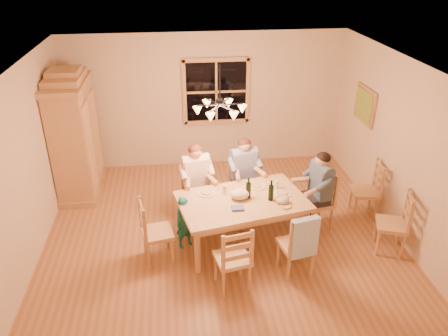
{
  "coord_description": "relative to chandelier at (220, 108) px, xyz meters",
  "views": [
    {
      "loc": [
        -0.64,
        -5.82,
        4.14
      ],
      "look_at": [
        0.07,
        0.1,
        1.07
      ],
      "focal_mm": 35.0,
      "sensor_mm": 36.0,
      "label": 1
    }
  ],
  "objects": [
    {
      "name": "adult_plaid_man",
      "position": [
        0.47,
        0.59,
        -1.24
      ],
      "size": [
        0.46,
        0.49,
        0.87
      ],
      "rotation": [
        0.0,
        0.0,
        3.35
      ],
      "color": "#33508E",
      "rests_on": "floor"
    },
    {
      "name": "plate_slate",
      "position": [
        0.92,
        -0.26,
        -1.31
      ],
      "size": [
        0.26,
        0.26,
        0.02
      ],
      "primitive_type": "cylinder",
      "color": "white",
      "rests_on": "dining_table"
    },
    {
      "name": "chair_spare_back",
      "position": [
        2.45,
        0.16,
        -1.77
      ],
      "size": [
        0.48,
        0.5,
        0.99
      ],
      "rotation": [
        0.0,
        0.0,
        1.42
      ],
      "color": "tan",
      "rests_on": "floor"
    },
    {
      "name": "adult_slate_man",
      "position": [
        1.56,
        -0.09,
        -1.24
      ],
      "size": [
        0.49,
        0.46,
        0.87
      ],
      "rotation": [
        0.0,
        0.0,
        1.78
      ],
      "color": "#44596D",
      "rests_on": "floor"
    },
    {
      "name": "cap",
      "position": [
        0.86,
        -0.51,
        -1.26
      ],
      "size": [
        0.2,
        0.2,
        0.11
      ],
      "primitive_type": "ellipsoid",
      "color": "#CDAE89",
      "rests_on": "dining_table"
    },
    {
      "name": "plate_woman",
      "position": [
        -0.22,
        -0.12,
        -1.31
      ],
      "size": [
        0.26,
        0.26,
        0.02
      ],
      "primitive_type": "cylinder",
      "color": "white",
      "rests_on": "dining_table"
    },
    {
      "name": "wall_left",
      "position": [
        -2.75,
        0.0,
        -0.73
      ],
      "size": [
        0.02,
        5.0,
        2.7
      ],
      "primitive_type": "cube",
      "color": "beige",
      "rests_on": "floor"
    },
    {
      "name": "wine_bottle_a",
      "position": [
        0.39,
        -0.29,
        -1.15
      ],
      "size": [
        0.08,
        0.08,
        0.33
      ],
      "primitive_type": "cylinder",
      "color": "black",
      "rests_on": "dining_table"
    },
    {
      "name": "dining_table",
      "position": [
        0.29,
        -0.35,
        -1.42
      ],
      "size": [
        2.06,
        1.5,
        0.76
      ],
      "rotation": [
        0.0,
        0.0,
        0.2
      ],
      "color": "tan",
      "rests_on": "floor"
    },
    {
      "name": "adult_woman",
      "position": [
        -0.35,
        0.42,
        -1.24
      ],
      "size": [
        0.46,
        0.49,
        0.87
      ],
      "rotation": [
        0.0,
        0.0,
        3.35
      ],
      "color": "beige",
      "rests_on": "floor"
    },
    {
      "name": "cloth_bundle",
      "position": [
        0.26,
        -0.32,
        -1.24
      ],
      "size": [
        0.28,
        0.22,
        0.15
      ],
      "primitive_type": "ellipsoid",
      "color": "beige",
      "rests_on": "dining_table"
    },
    {
      "name": "chair_end_left",
      "position": [
        -0.98,
        -0.61,
        -1.77
      ],
      "size": [
        0.5,
        0.52,
        0.99
      ],
      "rotation": [
        0.0,
        0.0,
        -1.37
      ],
      "color": "tan",
      "rests_on": "floor"
    },
    {
      "name": "ceiling",
      "position": [
        0.0,
        0.0,
        0.62
      ],
      "size": [
        5.5,
        5.0,
        0.02
      ],
      "primitive_type": "cube",
      "color": "white",
      "rests_on": "wall_back"
    },
    {
      "name": "towel",
      "position": [
        0.96,
        -1.3,
        -1.38
      ],
      "size": [
        0.39,
        0.18,
        0.58
      ],
      "primitive_type": "cube",
      "rotation": [
        0.0,
        0.0,
        0.2
      ],
      "color": "#A3C1DD",
      "rests_on": "chair_near_right"
    },
    {
      "name": "wall_back",
      "position": [
        0.0,
        2.5,
        -0.73
      ],
      "size": [
        5.5,
        0.02,
        2.7
      ],
      "primitive_type": "cube",
      "color": "beige",
      "rests_on": "floor"
    },
    {
      "name": "chair_far_left",
      "position": [
        -0.35,
        0.42,
        -1.77
      ],
      "size": [
        0.52,
        0.5,
        0.99
      ],
      "rotation": [
        0.0,
        0.0,
        3.35
      ],
      "color": "tan",
      "rests_on": "floor"
    },
    {
      "name": "wine_glass_a",
      "position": [
        0.05,
        -0.14,
        -1.25
      ],
      "size": [
        0.06,
        0.06,
        0.14
      ],
      "primitive_type": "cylinder",
      "color": "silver",
      "rests_on": "dining_table"
    },
    {
      "name": "chair_near_left",
      "position": [
        0.01,
        -1.31,
        -1.77
      ],
      "size": [
        0.52,
        0.5,
        0.99
      ],
      "rotation": [
        0.0,
        0.0,
        0.2
      ],
      "color": "tan",
      "rests_on": "floor"
    },
    {
      "name": "chair_spare_front",
      "position": [
        2.45,
        -0.82,
        -1.77
      ],
      "size": [
        0.54,
        0.55,
        0.99
      ],
      "rotation": [
        0.0,
        0.0,
        1.23
      ],
      "color": "tan",
      "rests_on": "floor"
    },
    {
      "name": "plate_plaid",
      "position": [
        0.58,
        0.01,
        -1.31
      ],
      "size": [
        0.26,
        0.26,
        0.02
      ],
      "primitive_type": "cylinder",
      "color": "white",
      "rests_on": "dining_table"
    },
    {
      "name": "wall_right",
      "position": [
        2.75,
        0.0,
        -0.73
      ],
      "size": [
        0.02,
        5.0,
        2.7
      ],
      "primitive_type": "cube",
      "color": "beige",
      "rests_on": "floor"
    },
    {
      "name": "chandelier",
      "position": [
        0.0,
        0.0,
        0.0
      ],
      "size": [
        0.77,
        0.68,
        0.71
      ],
      "color": "black",
      "rests_on": "ceiling"
    },
    {
      "name": "chair_end_right",
      "position": [
        1.56,
        -0.09,
        -1.77
      ],
      "size": [
        0.5,
        0.52,
        0.99
      ],
      "rotation": [
        0.0,
        0.0,
        1.78
      ],
      "color": "tan",
      "rests_on": "floor"
    },
    {
      "name": "painting",
      "position": [
        2.71,
        1.2,
        -0.48
      ],
      "size": [
        0.06,
        0.78,
        0.64
      ],
      "color": "#9F6E45",
      "rests_on": "wall_right"
    },
    {
      "name": "chair_far_right",
      "position": [
        0.47,
        0.59,
        -1.77
      ],
      "size": [
        0.52,
        0.5,
        0.99
      ],
      "rotation": [
        0.0,
        0.0,
        3.35
      ],
      "color": "tan",
      "rests_on": "floor"
    },
    {
      "name": "window",
      "position": [
        0.2,
        2.47,
        -0.53
      ],
      "size": [
        1.3,
        0.06,
        1.3
      ],
      "color": "black",
      "rests_on": "wall_back"
    },
    {
      "name": "napkin",
      "position": [
        0.19,
        -0.6,
        -1.3
      ],
      "size": [
        0.2,
        0.17,
        0.03
      ],
      "primitive_type": "cube",
      "rotation": [
        0.0,
        0.0,
        0.2
      ],
      "color": "slate",
      "rests_on": "dining_table"
    },
    {
      "name": "armoire",
      "position": [
        -2.42,
        1.6,
        -1.02
      ],
      "size": [
        0.66,
        1.4,
        2.3
      ],
      "color": "#9F6E45",
      "rests_on": "floor"
    },
    {
      "name": "child",
      "position": [
        -0.58,
        -0.35,
        -1.65
      ],
      "size": [
        0.37,
        0.33,
        0.85
      ],
      "primitive_type": "imported",
      "rotation": [
        0.0,
        0.0,
        0.51
      ],
      "color": "#1B787A",
      "rests_on": "floor"
    },
    {
      "name": "wine_bottle_b",
      "position": [
        0.7,
        -0.41,
        -1.15
      ],
      "size": [
        0.08,
        0.08,
        0.33
      ],
      "primitive_type": "cylinder",
      "color": "black",
      "rests_on": "dining_table"
    },
    {
      "name": "floor",
      "position": [
        0.0,
        0.0,
        -2.08
      ],
      "size": [
        5.5,
        5.5,
        0.0
      ],
      "primitive_type": "plane",
      "color": "#996537",
      "rests_on": "ground"
    },
    {
      "name": "chair_near_right",
      "position": [
        0.93,
        -1.12,
        -1.77
      ],
      "size": [
        0.52,
        0.5,
        0.99
      ],
      "rotation": [
        0.0,
        0.0,
        0.2
      ],
      "color": "tan",
      "rests_on": "floor"
    },
    {
      "name": "wine_glass_b",
      "position": [
        0.87,
        -0.09,
        -1.25
      ],
      "size": [
        0.06,
        0.06,
        0.14
      ],
      "primitive_type": "cylinder",
      "color": "silver",
      "rests_on": "dining_table"
    }
  ]
}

